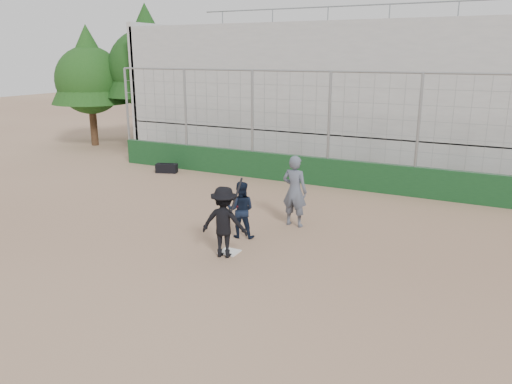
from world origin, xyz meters
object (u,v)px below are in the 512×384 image
at_px(batter_at_plate, 224,222).
at_px(catcher_crouched, 241,219).
at_px(equipment_bag, 167,168).
at_px(umpire, 295,195).

xyz_separation_m(batter_at_plate, catcher_crouched, (-0.25, 1.24, -0.33)).
height_order(batter_at_plate, catcher_crouched, batter_at_plate).
relative_size(batter_at_plate, equipment_bag, 2.03).
bearing_deg(equipment_bag, umpire, -27.22).
relative_size(catcher_crouched, equipment_bag, 1.13).
bearing_deg(catcher_crouched, equipment_bag, 140.39).
relative_size(batter_at_plate, catcher_crouched, 1.79).
relative_size(batter_at_plate, umpire, 1.04).
height_order(batter_at_plate, umpire, batter_at_plate).
distance_m(catcher_crouched, equipment_bag, 7.98).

